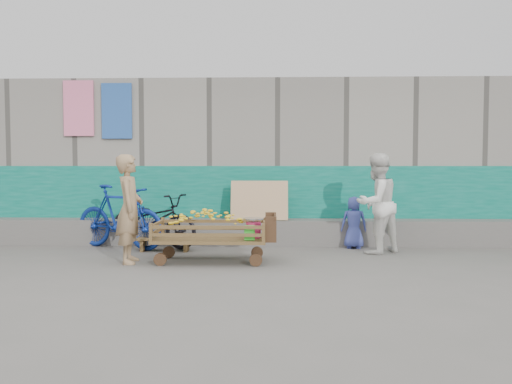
{
  "coord_description": "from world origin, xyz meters",
  "views": [
    {
      "loc": [
        0.5,
        -6.47,
        1.4
      ],
      "look_at": [
        0.27,
        1.2,
        1.0
      ],
      "focal_mm": 35.0,
      "sensor_mm": 36.0,
      "label": 1
    }
  ],
  "objects_px": {
    "woman": "(377,203)",
    "bicycle_blue": "(119,217)",
    "banana_cart": "(208,227)",
    "child": "(354,222)",
    "bench": "(165,241)",
    "bicycle_dark": "(153,220)",
    "vendor_man": "(130,209)"
  },
  "relations": [
    {
      "from": "vendor_man",
      "to": "child",
      "type": "distance_m",
      "value": 3.73
    },
    {
      "from": "bench",
      "to": "bicycle_blue",
      "type": "distance_m",
      "value": 0.93
    },
    {
      "from": "bench",
      "to": "woman",
      "type": "xyz_separation_m",
      "value": [
        3.44,
        -0.08,
        0.64
      ]
    },
    {
      "from": "bench",
      "to": "bicycle_dark",
      "type": "relative_size",
      "value": 0.51
    },
    {
      "from": "child",
      "to": "banana_cart",
      "type": "bearing_deg",
      "value": 32.56
    },
    {
      "from": "vendor_man",
      "to": "woman",
      "type": "distance_m",
      "value": 3.84
    },
    {
      "from": "bench",
      "to": "woman",
      "type": "bearing_deg",
      "value": -1.3
    },
    {
      "from": "child",
      "to": "bicycle_blue",
      "type": "distance_m",
      "value": 3.98
    },
    {
      "from": "woman",
      "to": "child",
      "type": "height_order",
      "value": "woman"
    },
    {
      "from": "vendor_man",
      "to": "woman",
      "type": "height_order",
      "value": "woman"
    },
    {
      "from": "banana_cart",
      "to": "bench",
      "type": "height_order",
      "value": "banana_cart"
    },
    {
      "from": "bicycle_blue",
      "to": "woman",
      "type": "bearing_deg",
      "value": -70.25
    },
    {
      "from": "vendor_man",
      "to": "bicycle_dark",
      "type": "bearing_deg",
      "value": -7.97
    },
    {
      "from": "child",
      "to": "bicycle_dark",
      "type": "xyz_separation_m",
      "value": [
        -3.45,
        0.04,
        0.02
      ]
    },
    {
      "from": "banana_cart",
      "to": "woman",
      "type": "distance_m",
      "value": 2.75
    },
    {
      "from": "banana_cart",
      "to": "bench",
      "type": "distance_m",
      "value": 1.28
    },
    {
      "from": "woman",
      "to": "bicycle_dark",
      "type": "bearing_deg",
      "value": -41.28
    },
    {
      "from": "woman",
      "to": "bicycle_dark",
      "type": "xyz_separation_m",
      "value": [
        -3.73,
        0.5,
        -0.34
      ]
    },
    {
      "from": "woman",
      "to": "bicycle_blue",
      "type": "xyz_separation_m",
      "value": [
        -4.26,
        0.3,
        -0.26
      ]
    },
    {
      "from": "woman",
      "to": "bicycle_blue",
      "type": "height_order",
      "value": "woman"
    },
    {
      "from": "bicycle_dark",
      "to": "bench",
      "type": "bearing_deg",
      "value": -121.46
    },
    {
      "from": "bench",
      "to": "bicycle_dark",
      "type": "distance_m",
      "value": 0.6
    },
    {
      "from": "child",
      "to": "bicycle_blue",
      "type": "relative_size",
      "value": 0.49
    },
    {
      "from": "banana_cart",
      "to": "child",
      "type": "relative_size",
      "value": 2.0
    },
    {
      "from": "vendor_man",
      "to": "child",
      "type": "xyz_separation_m",
      "value": [
        3.45,
        1.38,
        -0.34
      ]
    },
    {
      "from": "bicycle_dark",
      "to": "woman",
      "type": "bearing_deg",
      "value": -73.73
    },
    {
      "from": "banana_cart",
      "to": "bicycle_dark",
      "type": "xyz_separation_m",
      "value": [
        -1.13,
        1.33,
        -0.05
      ]
    },
    {
      "from": "banana_cart",
      "to": "child",
      "type": "distance_m",
      "value": 2.66
    },
    {
      "from": "banana_cart",
      "to": "bench",
      "type": "xyz_separation_m",
      "value": [
        -0.83,
        0.9,
        -0.35
      ]
    },
    {
      "from": "banana_cart",
      "to": "bench",
      "type": "relative_size",
      "value": 1.98
    },
    {
      "from": "banana_cart",
      "to": "child",
      "type": "xyz_separation_m",
      "value": [
        2.32,
        1.29,
        -0.07
      ]
    },
    {
      "from": "vendor_man",
      "to": "bicycle_dark",
      "type": "distance_m",
      "value": 1.45
    }
  ]
}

